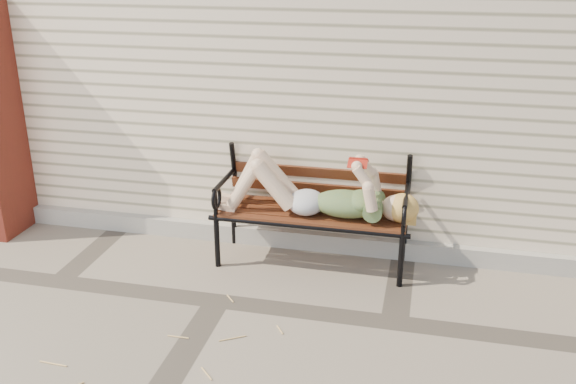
# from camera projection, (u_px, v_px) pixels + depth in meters

# --- Properties ---
(ground) EXTENTS (80.00, 80.00, 0.00)m
(ground) POSITION_uv_depth(u_px,v_px,m) (218.00, 301.00, 4.56)
(ground) COLOR gray
(ground) RESTS_ON ground
(house_wall) EXTENTS (8.00, 4.00, 3.00)m
(house_wall) POSITION_uv_depth(u_px,v_px,m) (304.00, 32.00, 6.74)
(house_wall) COLOR beige
(house_wall) RESTS_ON ground
(foundation_strip) EXTENTS (8.00, 0.10, 0.15)m
(foundation_strip) POSITION_uv_depth(u_px,v_px,m) (254.00, 235.00, 5.41)
(foundation_strip) COLOR #A9A498
(foundation_strip) RESTS_ON ground
(garden_bench) EXTENTS (1.60, 0.64, 1.04)m
(garden_bench) POSITION_uv_depth(u_px,v_px,m) (315.00, 190.00, 4.98)
(garden_bench) COLOR black
(garden_bench) RESTS_ON ground
(reading_woman) EXTENTS (1.51, 0.34, 0.48)m
(reading_woman) POSITION_uv_depth(u_px,v_px,m) (313.00, 192.00, 4.85)
(reading_woman) COLOR #0B474F
(reading_woman) RESTS_ON ground
(straw_scatter) EXTENTS (2.37, 1.27, 0.01)m
(straw_scatter) POSITION_uv_depth(u_px,v_px,m) (156.00, 370.00, 3.82)
(straw_scatter) COLOR #DCB26B
(straw_scatter) RESTS_ON ground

